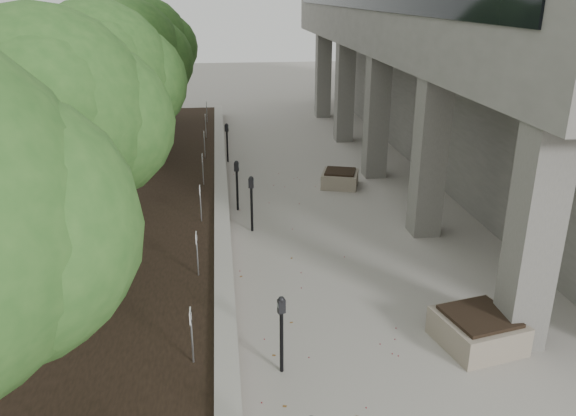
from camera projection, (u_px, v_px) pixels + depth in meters
ground at (344, 391)px, 9.01m from camera, size 90.00×90.00×0.00m
retaining_wall at (221, 194)px, 17.06m from camera, size 0.39×26.00×0.50m
planting_bed at (96, 200)px, 16.67m from camera, size 7.00×26.00×0.40m
crabapple_tree_2 at (51, 160)px, 10.14m from camera, size 4.60×4.00×5.44m
crabapple_tree_3 at (102, 107)px, 14.78m from camera, size 4.60×4.00×5.44m
crabapple_tree_4 at (129, 79)px, 19.42m from camera, size 4.60×4.00×5.44m
crabapple_tree_5 at (146, 63)px, 24.05m from camera, size 4.60×4.00×5.44m
parking_sign_2 at (192, 336)px, 8.89m from camera, size 0.04×0.22×0.96m
parking_sign_3 at (197, 254)px, 11.68m from camera, size 0.04×0.22×0.96m
parking_sign_4 at (201, 204)px, 14.46m from camera, size 0.04×0.22×0.96m
parking_sign_5 at (203, 170)px, 17.24m from camera, size 0.04×0.22×0.96m
parking_sign_6 at (205, 145)px, 20.02m from camera, size 0.04×0.22×0.96m
parking_sign_7 at (206, 126)px, 22.81m from camera, size 0.04×0.22×0.96m
parking_sign_8 at (207, 111)px, 25.59m from camera, size 0.04×0.22×0.96m
parking_meter_2 at (282, 335)px, 9.24m from camera, size 0.16×0.13×1.42m
parking_meter_3 at (252, 204)px, 14.79m from camera, size 0.17×0.13×1.52m
parking_meter_4 at (237, 186)px, 16.23m from camera, size 0.17×0.14×1.49m
parking_meter_5 at (227, 143)px, 20.92m from camera, size 0.17×0.14×1.45m
planter_front at (478, 329)px, 10.12m from camera, size 1.55×1.55×0.61m
planter_back at (340, 178)px, 18.43m from camera, size 1.41×1.41×0.52m
berry_scatter at (296, 255)px, 13.63m from camera, size 3.30×14.10×0.02m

